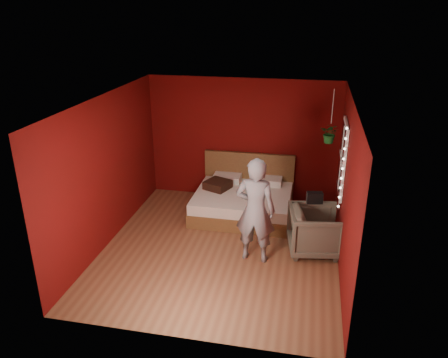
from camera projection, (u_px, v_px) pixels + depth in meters
The scene contains 10 objects.
floor at pixel (221, 248), 7.64m from camera, with size 4.50×4.50×0.00m, color brown.
room_walls at pixel (220, 158), 7.00m from camera, with size 4.04×4.54×2.62m.
window at pixel (343, 158), 7.52m from camera, with size 0.05×0.97×1.27m.
fairy_lights at pixel (342, 169), 7.05m from camera, with size 0.04×0.04×1.45m.
bed at pixel (244, 200), 8.84m from camera, with size 1.92×1.63×1.05m.
person at pixel (255, 211), 7.00m from camera, with size 0.65×0.43×1.79m, color gray.
armchair at pixel (315, 231), 7.41m from camera, with size 0.84×0.87×0.79m, color #5E594A.
handbag at pixel (315, 198), 7.48m from camera, with size 0.27×0.14×0.19m, color black.
throw_pillow at pixel (218, 185), 8.85m from camera, with size 0.45×0.45×0.16m, color #331811.
hanging_plant at pixel (330, 133), 7.88m from camera, with size 0.40×0.37×0.98m.
Camera 1 is at (1.38, -6.47, 4.00)m, focal length 35.00 mm.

